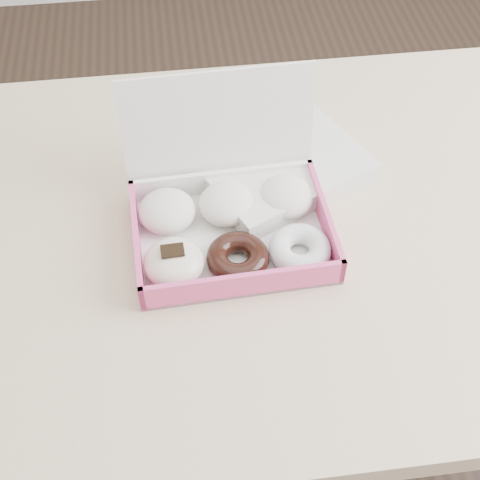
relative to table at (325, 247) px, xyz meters
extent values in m
plane|color=black|center=(0.00, 0.00, -0.67)|extent=(4.00, 4.00, 0.00)
cube|color=tan|center=(0.00, 0.00, 0.06)|extent=(1.20, 0.80, 0.04)
cylinder|color=tan|center=(-0.55, 0.35, -0.32)|extent=(0.05, 0.05, 0.71)
cube|color=white|center=(-0.16, -0.03, 0.08)|extent=(0.29, 0.22, 0.01)
cube|color=#DF4983|center=(-0.15, -0.14, 0.10)|extent=(0.28, 0.02, 0.05)
cube|color=white|center=(-0.16, 0.07, 0.10)|extent=(0.28, 0.02, 0.05)
cube|color=#DF4983|center=(-0.29, -0.04, 0.10)|extent=(0.02, 0.21, 0.05)
cube|color=#DF4983|center=(-0.02, -0.03, 0.10)|extent=(0.02, 0.21, 0.05)
cube|color=white|center=(-0.16, 0.09, 0.18)|extent=(0.29, 0.04, 0.21)
ellipsoid|color=white|center=(-0.25, 0.01, 0.11)|extent=(0.09, 0.09, 0.05)
ellipsoid|color=white|center=(-0.16, 0.01, 0.11)|extent=(0.09, 0.09, 0.05)
ellipsoid|color=white|center=(-0.07, 0.02, 0.11)|extent=(0.09, 0.09, 0.05)
ellipsoid|color=beige|center=(-0.24, -0.09, 0.11)|extent=(0.09, 0.09, 0.05)
cube|color=black|center=(-0.24, -0.09, 0.13)|extent=(0.03, 0.02, 0.00)
torus|color=black|center=(-0.15, -0.08, 0.10)|extent=(0.09, 0.09, 0.03)
torus|color=white|center=(-0.06, -0.08, 0.10)|extent=(0.09, 0.09, 0.03)
cube|color=white|center=(-0.06, 0.10, 0.10)|extent=(0.31, 0.29, 0.04)
camera|label=1|loc=(-0.23, -0.67, 0.84)|focal=50.00mm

